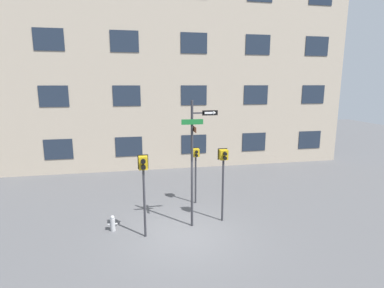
% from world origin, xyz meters
% --- Properties ---
extents(ground_plane, '(60.00, 60.00, 0.00)m').
position_xyz_m(ground_plane, '(0.00, 0.00, 0.00)').
color(ground_plane, '#515154').
extents(building_facade, '(24.00, 0.64, 12.15)m').
position_xyz_m(building_facade, '(-0.00, 8.77, 6.08)').
color(building_facade, tan).
rests_on(building_facade, ground_plane).
extents(street_sign_pole, '(1.31, 0.85, 4.69)m').
position_xyz_m(street_sign_pole, '(0.46, 0.64, 2.74)').
color(street_sign_pole, '#2D2D33').
rests_on(street_sign_pole, ground_plane).
extents(pedestrian_signal_left, '(0.35, 0.40, 2.91)m').
position_xyz_m(pedestrian_signal_left, '(-1.37, 0.14, 2.28)').
color(pedestrian_signal_left, '#2D2D33').
rests_on(pedestrian_signal_left, ground_plane).
extents(pedestrian_signal_right, '(0.37, 0.40, 2.86)m').
position_xyz_m(pedestrian_signal_right, '(1.62, 0.84, 2.22)').
color(pedestrian_signal_right, '#2D2D33').
rests_on(pedestrian_signal_right, ground_plane).
extents(pedestrian_signal_across, '(0.36, 0.40, 2.51)m').
position_xyz_m(pedestrian_signal_across, '(0.95, 2.77, 1.94)').
color(pedestrian_signal_across, '#2D2D33').
rests_on(pedestrian_signal_across, ground_plane).
extents(fire_hydrant, '(0.34, 0.18, 0.59)m').
position_xyz_m(fire_hydrant, '(-2.52, 0.80, 0.28)').
color(fire_hydrant, '#A5A5A8').
rests_on(fire_hydrant, ground_plane).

